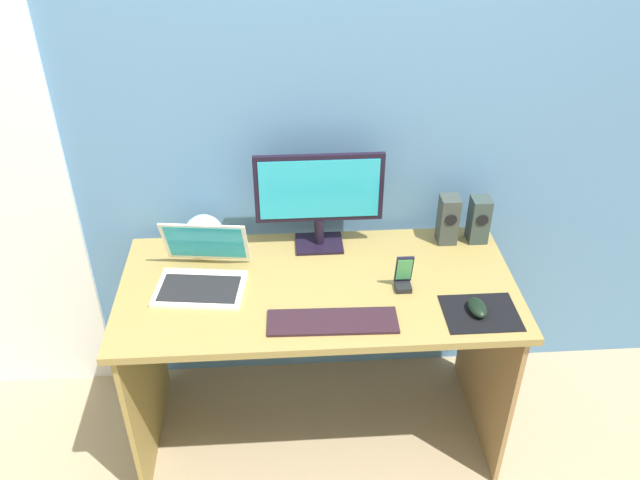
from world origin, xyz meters
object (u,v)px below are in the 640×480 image
object	(u,v)px
speaker_right	(479,220)
phone_in_dock	(404,277)
keyboard_external	(333,322)
monitor	(319,196)
laptop	(202,273)
mouse	(477,308)
speaker_near_monitor	(448,220)
fishbowl	(204,234)

from	to	relation	value
speaker_right	phone_in_dock	distance (m)	0.44
keyboard_external	speaker_right	bearing A→B (deg)	38.65
monitor	laptop	size ratio (longest dim) A/B	1.40
keyboard_external	phone_in_dock	xyz separation A→B (m)	(0.26, 0.17, 0.04)
keyboard_external	mouse	size ratio (longest dim) A/B	4.29
speaker_near_monitor	phone_in_dock	bearing A→B (deg)	-127.27
mouse	fishbowl	bearing A→B (deg)	151.76
speaker_right	laptop	xyz separation A→B (m)	(-1.04, -0.21, -0.05)
speaker_near_monitor	keyboard_external	world-z (taller)	speaker_near_monitor
laptop	phone_in_dock	bearing A→B (deg)	-6.22
laptop	mouse	world-z (taller)	laptop
monitor	speaker_near_monitor	bearing A→B (deg)	-0.19
keyboard_external	mouse	xyz separation A→B (m)	(0.49, 0.02, 0.02)
monitor	speaker_right	xyz separation A→B (m)	(0.61, -0.00, -0.13)
laptop	keyboard_external	distance (m)	0.51
speaker_near_monitor	speaker_right	bearing A→B (deg)	-0.01
speaker_right	mouse	size ratio (longest dim) A/B	1.84
monitor	speaker_near_monitor	world-z (taller)	monitor
fishbowl	keyboard_external	bearing A→B (deg)	-44.73
laptop	keyboard_external	size ratio (longest dim) A/B	0.79
speaker_near_monitor	phone_in_dock	xyz separation A→B (m)	(-0.22, -0.28, -0.05)
speaker_right	mouse	bearing A→B (deg)	-104.40
speaker_right	mouse	xyz separation A→B (m)	(-0.11, -0.43, -0.07)
keyboard_external	phone_in_dock	bearing A→B (deg)	34.24
speaker_near_monitor	keyboard_external	distance (m)	0.66
laptop	fishbowl	size ratio (longest dim) A/B	2.21
laptop	speaker_right	bearing A→B (deg)	11.29
laptop	keyboard_external	world-z (taller)	laptop
speaker_near_monitor	fishbowl	xyz separation A→B (m)	(-0.93, -0.01, -0.02)
speaker_right	speaker_near_monitor	bearing A→B (deg)	179.99
keyboard_external	laptop	bearing A→B (deg)	152.67
laptop	keyboard_external	xyz separation A→B (m)	(0.44, -0.24, -0.04)
laptop	phone_in_dock	world-z (taller)	laptop
laptop	mouse	size ratio (longest dim) A/B	3.38
speaker_right	phone_in_dock	world-z (taller)	speaker_right
speaker_right	speaker_near_monitor	xyz separation A→B (m)	(-0.12, 0.00, 0.00)
speaker_right	laptop	bearing A→B (deg)	-168.71
monitor	laptop	distance (m)	0.51
monitor	speaker_near_monitor	size ratio (longest dim) A/B	2.45
laptop	phone_in_dock	xyz separation A→B (m)	(0.70, -0.08, 0.00)
keyboard_external	phone_in_dock	distance (m)	0.31
laptop	fishbowl	world-z (taller)	laptop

